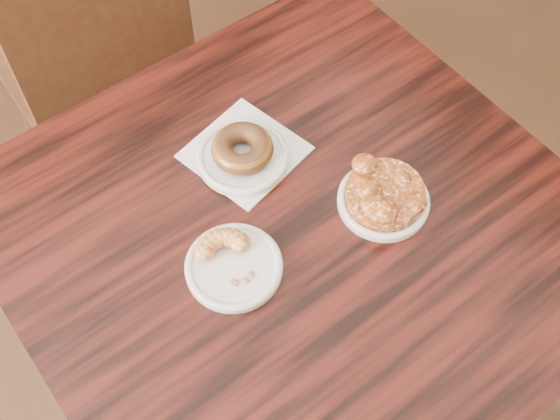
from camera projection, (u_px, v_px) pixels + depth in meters
floor at (286, 276)px, 1.87m from camera, size 5.00×5.00×0.00m
cafe_table at (293, 322)px, 1.40m from camera, size 0.86×0.86×0.75m
chair_far at (93, 72)px, 1.66m from camera, size 0.42×0.42×0.90m
napkin at (245, 152)px, 1.16m from camera, size 0.20×0.20×0.00m
plate_donut at (243, 157)px, 1.14m from camera, size 0.15×0.15×0.01m
plate_cruller at (234, 267)px, 1.04m from camera, size 0.15×0.15×0.01m
plate_fritter at (383, 201)px, 1.10m from camera, size 0.14×0.14×0.01m
glazed_donut at (242, 148)px, 1.12m from camera, size 0.10×0.10×0.04m
apple_fritter at (385, 192)px, 1.08m from camera, size 0.16×0.16×0.04m
cruller_fragment at (233, 261)px, 1.02m from camera, size 0.10×0.10×0.03m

